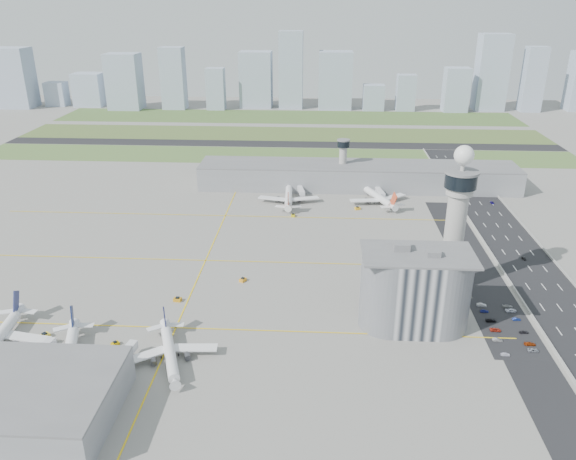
# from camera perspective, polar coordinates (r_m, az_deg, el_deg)

# --- Properties ---
(ground) EXTENTS (1000.00, 1000.00, 0.00)m
(ground) POSITION_cam_1_polar(r_m,az_deg,el_deg) (245.10, -0.47, -6.41)
(ground) COLOR gray
(grass_strip_0) EXTENTS (480.00, 50.00, 0.08)m
(grass_strip_0) POSITION_cam_1_polar(r_m,az_deg,el_deg) (455.74, -1.16, 7.59)
(grass_strip_0) COLOR #4E6F34
(grass_strip_0) RESTS_ON ground
(grass_strip_1) EXTENTS (480.00, 60.00, 0.08)m
(grass_strip_1) POSITION_cam_1_polar(r_m,az_deg,el_deg) (528.29, -0.53, 9.72)
(grass_strip_1) COLOR #526730
(grass_strip_1) RESTS_ON ground
(grass_strip_2) EXTENTS (480.00, 70.00, 0.08)m
(grass_strip_2) POSITION_cam_1_polar(r_m,az_deg,el_deg) (606.34, -0.02, 11.43)
(grass_strip_2) COLOR #4A6630
(grass_strip_2) RESTS_ON ground
(runway) EXTENTS (480.00, 22.00, 0.10)m
(runway) POSITION_cam_1_polar(r_m,az_deg,el_deg) (491.44, -0.82, 8.72)
(runway) COLOR black
(runway) RESTS_ON ground
(highway) EXTENTS (28.00, 500.00, 0.10)m
(highway) POSITION_cam_1_polar(r_m,az_deg,el_deg) (264.60, 25.41, -6.48)
(highway) COLOR black
(highway) RESTS_ON ground
(barrier_left) EXTENTS (0.60, 500.00, 1.20)m
(barrier_left) POSITION_cam_1_polar(r_m,az_deg,el_deg) (259.34, 22.55, -6.43)
(barrier_left) COLOR #9E9E99
(barrier_left) RESTS_ON ground
(landside_road) EXTENTS (18.00, 260.00, 0.08)m
(landside_road) POSITION_cam_1_polar(r_m,az_deg,el_deg) (247.86, 20.81, -7.70)
(landside_road) COLOR black
(landside_road) RESTS_ON ground
(parking_lot) EXTENTS (20.00, 44.00, 0.10)m
(parking_lot) POSITION_cam_1_polar(r_m,az_deg,el_deg) (237.48, 21.15, -9.16)
(parking_lot) COLOR black
(parking_lot) RESTS_ON ground
(taxiway_line_h_0) EXTENTS (260.00, 0.60, 0.01)m
(taxiway_line_h_0) POSITION_cam_1_polar(r_m,az_deg,el_deg) (225.62, -11.32, -9.72)
(taxiway_line_h_0) COLOR yellow
(taxiway_line_h_0) RESTS_ON ground
(taxiway_line_h_1) EXTENTS (260.00, 0.60, 0.01)m
(taxiway_line_h_1) POSITION_cam_1_polar(r_m,az_deg,el_deg) (276.62, -8.37, -3.08)
(taxiway_line_h_1) COLOR yellow
(taxiway_line_h_1) RESTS_ON ground
(taxiway_line_h_2) EXTENTS (260.00, 0.60, 0.01)m
(taxiway_line_h_2) POSITION_cam_1_polar(r_m,az_deg,el_deg) (330.65, -6.39, 1.45)
(taxiway_line_h_2) COLOR yellow
(taxiway_line_h_2) RESTS_ON ground
(taxiway_line_v) EXTENTS (0.60, 260.00, 0.01)m
(taxiway_line_v) POSITION_cam_1_polar(r_m,az_deg,el_deg) (276.62, -8.37, -3.08)
(taxiway_line_v) COLOR yellow
(taxiway_line_v) RESTS_ON ground
(control_tower) EXTENTS (14.00, 14.00, 64.50)m
(control_tower) POSITION_cam_1_polar(r_m,az_deg,el_deg) (243.99, 16.76, 1.51)
(control_tower) COLOR #ADAAA5
(control_tower) RESTS_ON ground
(secondary_tower) EXTENTS (8.60, 8.60, 31.90)m
(secondary_tower) POSITION_cam_1_polar(r_m,az_deg,el_deg) (377.50, 5.60, 7.21)
(secondary_tower) COLOR #ADAAA5
(secondary_tower) RESTS_ON ground
(admin_building) EXTENTS (42.00, 24.00, 33.50)m
(admin_building) POSITION_cam_1_polar(r_m,az_deg,el_deg) (221.28, 12.77, -5.95)
(admin_building) COLOR #B2B2B7
(admin_building) RESTS_ON ground
(terminal_pier) EXTENTS (210.00, 32.00, 15.80)m
(terminal_pier) POSITION_cam_1_polar(r_m,az_deg,el_deg) (379.19, 7.06, 5.49)
(terminal_pier) COLOR gray
(terminal_pier) RESTS_ON ground
(airplane_near_b) EXTENTS (47.97, 52.18, 12.08)m
(airplane_near_b) POSITION_cam_1_polar(r_m,az_deg,el_deg) (213.14, -21.47, -11.21)
(airplane_near_b) COLOR white
(airplane_near_b) RESTS_ON ground
(airplane_near_c) EXTENTS (46.06, 49.76, 11.36)m
(airplane_near_c) POSITION_cam_1_polar(r_m,az_deg,el_deg) (204.90, -11.97, -11.56)
(airplane_near_c) COLOR white
(airplane_near_c) RESTS_ON ground
(airplane_far_a) EXTENTS (39.97, 46.41, 12.57)m
(airplane_far_a) POSITION_cam_1_polar(r_m,az_deg,el_deg) (348.81, 0.07, 3.84)
(airplane_far_a) COLOR white
(airplane_far_a) RESTS_ON ground
(airplane_far_b) EXTENTS (52.13, 55.76, 12.50)m
(airplane_far_b) POSITION_cam_1_polar(r_m,az_deg,el_deg) (352.95, 9.12, 3.77)
(airplane_far_b) COLOR white
(airplane_far_b) RESTS_ON ground
(jet_bridge_near_1) EXTENTS (5.39, 14.31, 5.70)m
(jet_bridge_near_1) POSITION_cam_1_polar(r_m,az_deg,el_deg) (215.25, -24.86, -12.48)
(jet_bridge_near_1) COLOR silver
(jet_bridge_near_1) RESTS_ON ground
(jet_bridge_near_2) EXTENTS (5.39, 14.31, 5.70)m
(jet_bridge_near_2) POSITION_cam_1_polar(r_m,az_deg,el_deg) (203.47, -17.16, -13.41)
(jet_bridge_near_2) COLOR silver
(jet_bridge_near_2) RESTS_ON ground
(jet_bridge_far_0) EXTENTS (5.39, 14.31, 5.70)m
(jet_bridge_far_0) POSITION_cam_1_polar(r_m,az_deg,el_deg) (364.85, 1.19, 4.13)
(jet_bridge_far_0) COLOR silver
(jet_bridge_far_0) RESTS_ON ground
(jet_bridge_far_1) EXTENTS (5.39, 14.31, 5.70)m
(jet_bridge_far_1) POSITION_cam_1_polar(r_m,az_deg,el_deg) (366.60, 9.04, 3.94)
(jet_bridge_far_1) COLOR silver
(jet_bridge_far_1) RESTS_ON ground
(tug_0) EXTENTS (4.10, 4.35, 2.09)m
(tug_0) POSITION_cam_1_polar(r_m,az_deg,el_deg) (233.88, -23.50, -9.80)
(tug_0) COLOR yellow
(tug_0) RESTS_ON ground
(tug_1) EXTENTS (3.32, 3.34, 1.62)m
(tug_1) POSITION_cam_1_polar(r_m,az_deg,el_deg) (220.58, -17.15, -10.95)
(tug_1) COLOR #D29F00
(tug_1) RESTS_ON ground
(tug_2) EXTENTS (3.46, 2.62, 1.85)m
(tug_2) POSITION_cam_1_polar(r_m,az_deg,el_deg) (243.13, -11.17, -6.90)
(tug_2) COLOR orange
(tug_2) RESTS_ON ground
(tug_3) EXTENTS (3.38, 3.72, 1.79)m
(tug_3) POSITION_cam_1_polar(r_m,az_deg,el_deg) (254.97, -4.60, -5.03)
(tug_3) COLOR orange
(tug_3) RESTS_ON ground
(tug_4) EXTENTS (2.24, 3.14, 1.77)m
(tug_4) POSITION_cam_1_polar(r_m,az_deg,el_deg) (327.17, 0.52, 1.52)
(tug_4) COLOR yellow
(tug_4) RESTS_ON ground
(tug_5) EXTENTS (3.78, 3.17, 1.88)m
(tug_5) POSITION_cam_1_polar(r_m,az_deg,el_deg) (340.49, 7.07, 2.22)
(tug_5) COLOR gold
(tug_5) RESTS_ON ground
(car_lot_0) EXTENTS (3.31, 1.43, 1.11)m
(car_lot_0) POSITION_cam_1_polar(r_m,az_deg,el_deg) (220.31, 21.21, -11.69)
(car_lot_0) COLOR white
(car_lot_0) RESTS_ON ground
(car_lot_1) EXTENTS (3.67, 1.29, 1.21)m
(car_lot_1) POSITION_cam_1_polar(r_m,az_deg,el_deg) (227.40, 20.50, -10.40)
(car_lot_1) COLOR gray
(car_lot_1) RESTS_ON ground
(car_lot_2) EXTENTS (4.32, 2.21, 1.17)m
(car_lot_2) POSITION_cam_1_polar(r_m,az_deg,el_deg) (233.25, 20.33, -9.49)
(car_lot_2) COLOR #A82716
(car_lot_2) RESTS_ON ground
(car_lot_3) EXTENTS (4.25, 1.91, 1.21)m
(car_lot_3) POSITION_cam_1_polar(r_m,az_deg,el_deg) (238.77, 19.93, -8.63)
(car_lot_3) COLOR black
(car_lot_3) RESTS_ON ground
(car_lot_4) EXTENTS (3.42, 1.42, 1.16)m
(car_lot_4) POSITION_cam_1_polar(r_m,az_deg,el_deg) (244.46, 19.32, -7.77)
(car_lot_4) COLOR navy
(car_lot_4) RESTS_ON ground
(car_lot_5) EXTENTS (4.00, 1.75, 1.28)m
(car_lot_5) POSITION_cam_1_polar(r_m,az_deg,el_deg) (248.44, 19.07, -7.20)
(car_lot_5) COLOR silver
(car_lot_5) RESTS_ON ground
(car_lot_6) EXTENTS (3.97, 1.88, 1.10)m
(car_lot_6) POSITION_cam_1_polar(r_m,az_deg,el_deg) (226.36, 23.65, -11.12)
(car_lot_6) COLOR #8C919D
(car_lot_6) RESTS_ON ground
(car_lot_7) EXTENTS (4.20, 1.73, 1.21)m
(car_lot_7) POSITION_cam_1_polar(r_m,az_deg,el_deg) (229.40, 23.37, -10.57)
(car_lot_7) COLOR #8C2E0A
(car_lot_7) RESTS_ON ground
(car_lot_8) EXTENTS (3.58, 1.83, 1.17)m
(car_lot_8) POSITION_cam_1_polar(r_m,az_deg,el_deg) (235.78, 22.84, -9.53)
(car_lot_8) COLOR black
(car_lot_8) RESTS_ON ground
(car_lot_9) EXTENTS (3.38, 1.47, 1.08)m
(car_lot_9) POSITION_cam_1_polar(r_m,az_deg,el_deg) (243.31, 22.19, -8.39)
(car_lot_9) COLOR navy
(car_lot_9) RESTS_ON ground
(car_lot_10) EXTENTS (4.67, 2.52, 1.24)m
(car_lot_10) POSITION_cam_1_polar(r_m,az_deg,el_deg) (248.58, 21.71, -7.60)
(car_lot_10) COLOR white
(car_lot_10) RESTS_ON ground
(car_lot_11) EXTENTS (4.22, 1.91, 1.20)m
(car_lot_11) POSITION_cam_1_polar(r_m,az_deg,el_deg) (251.10, 21.41, -7.24)
(car_lot_11) COLOR gray
(car_lot_11) RESTS_ON ground
(car_hw_1) EXTENTS (1.48, 3.38, 1.08)m
(car_hw_1) POSITION_cam_1_polar(r_m,az_deg,el_deg) (297.66, 22.84, -2.69)
(car_hw_1) COLOR black
(car_hw_1) RESTS_ON ground
(car_hw_2) EXTENTS (1.88, 3.93, 1.08)m
(car_hw_2) POSITION_cam_1_polar(r_m,az_deg,el_deg) (370.31, 20.03, 2.62)
(car_hw_2) COLOR navy
(car_hw_2) RESTS_ON ground
(car_hw_4) EXTENTS (1.39, 3.32, 1.12)m
(car_hw_4) POSITION_cam_1_polar(r_m,az_deg,el_deg) (421.16, 16.04, 5.49)
(car_hw_4) COLOR #A6A7A9
(car_hw_4) RESTS_ON ground
(skyline_bldg_1) EXTENTS (37.63, 30.10, 65.60)m
(skyline_bldg_1) POSITION_cam_1_polar(r_m,az_deg,el_deg) (724.63, -26.02, 13.72)
(skyline_bldg_1) COLOR #9EADC1
(skyline_bldg_1) RESTS_ON ground
(skyline_bldg_2) EXTENTS (22.81, 18.25, 26.79)m
(skyline_bldg_2) POSITION_cam_1_polar(r_m,az_deg,el_deg) (720.29, -22.43, 12.67)
(skyline_bldg_2) COLOR #9EADC1
(skyline_bldg_2) RESTS_ON ground
(skyline_bldg_3) EXTENTS (32.30, 25.84, 36.93)m
(skyline_bldg_3) POSITION_cam_1_polar(r_m,az_deg,el_deg) (705.10, -19.54, 13.30)
(skyline_bldg_3) COLOR #9EADC1
(skyline_bldg_3) RESTS_ON ground
(skyline_bldg_4) EXTENTS (35.81, 28.65, 60.36)m
(skyline_bldg_4) POSITION_cam_1_polar(r_m,az_deg,el_deg) (671.57, -16.28, 14.28)
(skyline_bldg_4) COLOR #9EADC1
(skyline_bldg_4) RESTS_ON ground
(skyline_bldg_5) EXTENTS (25.49, 20.39, 66.89)m
(skyline_bldg_5) POSITION_cam_1_polar(r_m,az_deg,el_deg) (659.73, -11.57, 14.86)
(skyline_bldg_5) COLOR #9EADC1
(skyline_bldg_5) RESTS_ON ground
(skyline_bldg_6) EXTENTS (20.04, 16.03, 45.20)m
(skyline_bldg_6) POSITION_cam_1_polar(r_m,az_deg,el_deg) (649.36, -7.35, 14.04)
(skyline_bldg_6) COLOR #9EADC1
(skyline_bldg_6) RESTS_ON ground
(skyline_bldg_7) EXTENTS (35.76, 28.61, 61.22)m
(skyline_bldg_7) POSITION_cam_1_polar(r_m,az_deg,el_deg) (660.51, -3.27, 15.03)
(skyline_bldg_7) COLOR #9EADC1
(skyline_bldg_7) RESTS_ON ground
(skyline_bldg_8) EXTENTS (26.33, 21.06, 83.39)m
(skyline_bldg_8) POSITION_cam_1_polar(r_m,az_deg,el_deg) (650.56, 0.30, 15.93)
(skyline_bldg_8) COLOR #9EADC1
(skyline_bldg_8) RESTS_ON ground
(skyline_bldg_9) EXTENTS (36.96, 29.57, 62.11)m
(skyline_bldg_9) POSITION_cam_1_polar(r_m,az_deg,el_deg) (652.00, 4.82, 14.92)
(skyline_bldg_9) COLOR #9EADC1
(skyline_bldg_9) RESTS_ON ground
(skyline_bldg_10) EXTENTS (23.01, 18.41, 27.75)m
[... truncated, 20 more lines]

